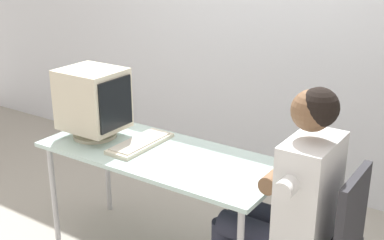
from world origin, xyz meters
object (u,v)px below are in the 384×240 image
Objects in this scene: desk at (161,162)px; person_seated at (288,195)px; crt_monitor at (93,100)px; keyboard at (140,143)px.

person_seated is at bearing -1.59° from desk.
keyboard is at bearing 8.54° from crt_monitor.
crt_monitor reaches higher than keyboard.
person_seated reaches higher than crt_monitor.
desk is at bearing 3.17° from crt_monitor.
keyboard is (-0.17, 0.02, 0.08)m from desk.
keyboard is 1.00m from person_seated.
desk is 0.19m from keyboard.
person_seated is (1.32, 0.00, -0.27)m from crt_monitor.
person_seated reaches higher than desk.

